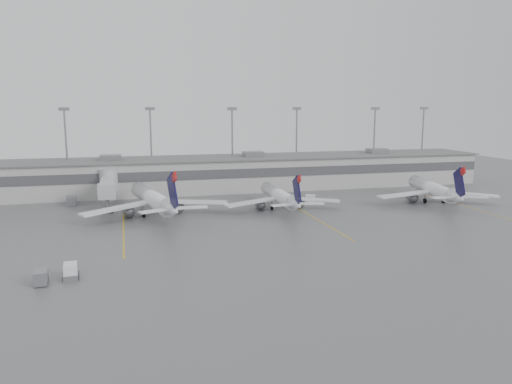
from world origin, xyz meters
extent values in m
plane|color=#545457|center=(0.00, 0.00, 0.00)|extent=(260.00, 260.00, 0.00)
cube|color=#B0B0AB|center=(0.00, 58.00, 4.00)|extent=(150.00, 16.00, 8.00)
cube|color=#47474C|center=(0.00, 49.95, 5.00)|extent=(150.00, 0.15, 2.20)
cube|color=#606060|center=(0.00, 58.00, 8.05)|extent=(152.00, 17.00, 0.30)
cube|color=slate|center=(50.00, 58.00, 8.80)|extent=(5.00, 4.00, 1.30)
cylinder|color=gray|center=(-30.00, 60.00, 10.00)|extent=(0.44, 0.44, 20.00)
cube|color=slate|center=(-30.00, 60.00, 20.20)|extent=(2.40, 0.50, 0.80)
cylinder|color=gray|center=(-10.00, 67.50, 10.00)|extent=(0.44, 0.44, 20.00)
cube|color=slate|center=(-10.00, 67.50, 20.20)|extent=(2.40, 0.50, 0.80)
cylinder|color=gray|center=(10.00, 60.00, 10.00)|extent=(0.44, 0.44, 20.00)
cube|color=slate|center=(10.00, 60.00, 20.20)|extent=(2.40, 0.50, 0.80)
cylinder|color=gray|center=(30.00, 67.50, 10.00)|extent=(0.44, 0.44, 20.00)
cube|color=slate|center=(30.00, 67.50, 20.20)|extent=(2.40, 0.50, 0.80)
cylinder|color=gray|center=(50.00, 60.00, 10.00)|extent=(0.44, 0.44, 20.00)
cube|color=slate|center=(50.00, 60.00, 20.20)|extent=(2.40, 0.50, 0.80)
cylinder|color=gray|center=(70.00, 67.50, 10.00)|extent=(0.44, 0.44, 20.00)
cube|color=slate|center=(70.00, 67.50, 20.20)|extent=(2.40, 0.50, 0.80)
cylinder|color=#A8ABAD|center=(-20.50, 50.00, 3.50)|extent=(4.00, 4.00, 7.00)
cube|color=#A8ABAD|center=(-20.50, 43.50, 4.30)|extent=(2.80, 13.00, 2.60)
cube|color=#A8ABAD|center=(-20.50, 36.00, 4.30)|extent=(3.40, 2.40, 3.00)
cylinder|color=gray|center=(-20.50, 36.00, 1.40)|extent=(0.70, 0.70, 2.80)
cube|color=black|center=(-20.50, 36.00, 0.35)|extent=(2.20, 1.20, 0.70)
cube|color=gold|center=(-17.50, 24.00, 0.01)|extent=(0.25, 40.00, 0.01)
cube|color=gold|center=(17.50, 24.00, 0.01)|extent=(0.25, 40.00, 0.01)
cube|color=gold|center=(52.50, 24.00, 0.01)|extent=(0.25, 40.00, 0.01)
cylinder|color=white|center=(-11.99, 32.71, 3.15)|extent=(7.49, 23.31, 3.15)
cone|color=white|center=(-14.47, 45.52, 3.15)|extent=(3.66, 3.49, 3.15)
cone|color=white|center=(-9.34, 18.98, 3.58)|extent=(4.10, 5.76, 3.15)
cube|color=white|center=(-18.66, 28.42, 2.31)|extent=(13.29, 9.01, 0.37)
cube|color=white|center=(-4.21, 31.22, 2.31)|extent=(13.90, 4.39, 0.37)
cube|color=#0B0833|center=(-9.24, 18.46, 6.63)|extent=(1.43, 5.87, 6.88)
cube|color=#AC0D0E|center=(-8.98, 17.12, 9.36)|extent=(0.71, 2.15, 2.00)
cylinder|color=black|center=(-13.79, 42.01, 0.47)|extent=(0.54, 1.00, 0.95)
cylinder|color=black|center=(-13.76, 30.23, 0.58)|extent=(0.68, 1.23, 1.16)
cylinder|color=black|center=(-9.42, 31.07, 0.58)|extent=(0.68, 1.23, 1.16)
cylinder|color=white|center=(13.74, 32.09, 2.68)|extent=(3.22, 19.71, 2.68)
cone|color=white|center=(14.04, 43.16, 2.68)|extent=(2.75, 2.57, 2.68)
cone|color=white|center=(13.41, 20.22, 3.04)|extent=(2.80, 4.54, 2.68)
cube|color=white|center=(7.42, 29.76, 1.96)|extent=(11.79, 5.51, 0.31)
cube|color=white|center=(19.92, 29.42, 1.96)|extent=(11.72, 6.08, 0.31)
cube|color=#0B0833|center=(13.40, 19.77, 5.63)|extent=(0.41, 5.03, 5.84)
cube|color=#AC0D0E|center=(13.37, 18.61, 7.95)|extent=(0.32, 1.81, 1.70)
cylinder|color=black|center=(13.96, 40.13, 0.40)|extent=(0.33, 0.81, 0.80)
cylinder|color=black|center=(11.81, 30.36, 0.49)|extent=(0.43, 0.99, 0.98)
cylinder|color=black|center=(15.56, 30.26, 0.49)|extent=(0.43, 0.99, 0.98)
cylinder|color=white|center=(48.50, 30.06, 2.93)|extent=(7.60, 21.63, 2.93)
cone|color=white|center=(51.17, 41.89, 2.93)|extent=(3.46, 3.32, 2.93)
cone|color=white|center=(45.63, 17.38, 3.32)|extent=(3.94, 5.41, 2.93)
cube|color=white|center=(41.22, 28.90, 2.15)|extent=(12.89, 3.70, 0.34)
cube|color=white|center=(54.57, 25.88, 2.15)|extent=(12.22, 8.68, 0.34)
cube|color=#0B0833|center=(45.53, 16.90, 6.16)|extent=(1.50, 5.43, 6.39)
cube|color=#AC0D0E|center=(45.25, 15.66, 8.70)|extent=(0.72, 1.99, 1.86)
cylinder|color=black|center=(50.44, 38.64, 0.44)|extent=(0.53, 0.93, 0.88)
cylinder|color=black|center=(46.07, 28.61, 0.54)|extent=(0.67, 1.15, 1.08)
cylinder|color=black|center=(50.07, 27.70, 0.54)|extent=(0.67, 1.15, 1.08)
cube|color=white|center=(-23.79, -2.55, 0.93)|extent=(1.73, 2.59, 1.87)
cube|color=slate|center=(-23.79, -2.55, 0.36)|extent=(1.97, 3.02, 0.73)
cylinder|color=black|center=(-24.69, -1.58, 0.29)|extent=(0.27, 0.60, 0.58)
cylinder|color=black|center=(-23.04, -1.46, 0.29)|extent=(0.27, 0.60, 0.58)
cylinder|color=black|center=(-24.54, -3.65, 0.29)|extent=(0.27, 0.60, 0.58)
cylinder|color=black|center=(-22.89, -3.53, 0.29)|extent=(0.27, 0.60, 0.58)
cube|color=slate|center=(-26.99, -3.75, 0.90)|extent=(1.70, 2.74, 1.60)
cylinder|color=black|center=(-27.72, -2.86, 0.26)|extent=(0.25, 0.54, 0.53)
cylinder|color=black|center=(-26.26, -4.65, 0.26)|extent=(0.25, 0.54, 0.53)
cube|color=white|center=(-8.97, 39.15, 0.90)|extent=(2.76, 2.04, 1.80)
cube|color=white|center=(22.58, 36.66, 0.76)|extent=(2.50, 2.08, 1.52)
cube|color=slate|center=(-28.17, 45.81, 1.00)|extent=(2.15, 3.30, 2.00)
cone|color=orange|center=(-17.01, 39.19, 0.35)|extent=(0.44, 0.44, 0.69)
cone|color=orange|center=(15.42, 39.79, 0.32)|extent=(0.40, 0.40, 0.64)
cone|color=orange|center=(54.96, 37.54, 0.39)|extent=(0.49, 0.49, 0.77)
camera|label=1|loc=(-16.70, -65.05, 20.98)|focal=35.00mm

